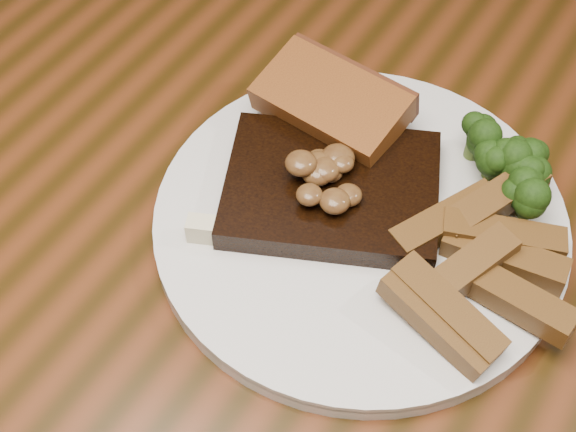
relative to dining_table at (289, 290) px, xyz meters
The scene contains 8 objects.
dining_table is the anchor object (origin of this frame).
plate 0.11m from the dining_table, 28.53° to the left, with size 0.30×0.30×0.01m, color silver.
steak 0.12m from the dining_table, 55.28° to the left, with size 0.15×0.12×0.02m, color black.
steak_bone 0.12m from the dining_table, 52.98° to the right, with size 0.15×0.01×0.02m, color beige.
mushroom_pile 0.14m from the dining_table, 66.86° to the left, with size 0.07×0.07×0.03m, color brown, non-canonical shape.
garlic_bread 0.15m from the dining_table, 100.72° to the left, with size 0.11×0.06×0.02m, color brown.
potato_wedges 0.17m from the dining_table, ahead, with size 0.11×0.11×0.02m, color brown, non-canonical shape.
broccoli_cluster 0.20m from the dining_table, 41.21° to the left, with size 0.07×0.07×0.04m, color #1E3D0E, non-canonical shape.
Camera 1 is at (0.18, -0.30, 1.23)m, focal length 50.00 mm.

